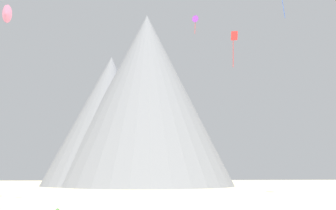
% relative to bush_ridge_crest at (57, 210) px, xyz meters
% --- Properties ---
extents(bush_ridge_crest, '(1.68, 1.68, 0.49)m').
position_rel_bush_ridge_crest_xyz_m(bush_ridge_crest, '(0.00, 0.00, 0.00)').
color(bush_ridge_crest, '#386633').
rests_on(bush_ridge_crest, ground_plane).
extents(bush_far_left, '(2.63, 2.63, 0.49)m').
position_rel_bush_ridge_crest_xyz_m(bush_far_left, '(9.92, 3.08, -0.00)').
color(bush_far_left, '#568442').
rests_on(bush_far_left, ground_plane).
extents(rock_massif, '(73.50, 66.76, 54.84)m').
position_rel_bush_ridge_crest_xyz_m(rock_massif, '(12.38, 87.51, 25.08)').
color(rock_massif, slate).
rests_on(rock_massif, ground_plane).
extents(kite_pink_high, '(2.29, 2.37, 2.59)m').
position_rel_bush_ridge_crest_xyz_m(kite_pink_high, '(-9.96, 14.19, 26.55)').
color(kite_pink_high, pink).
extents(kite_violet_high, '(1.32, 1.10, 3.77)m').
position_rel_bush_ridge_crest_xyz_m(kite_violet_high, '(21.24, 31.60, 33.59)').
color(kite_violet_high, purple).
extents(kite_red_mid, '(0.93, 0.73, 5.54)m').
position_rel_bush_ridge_crest_xyz_m(kite_red_mid, '(23.39, 12.96, 23.59)').
color(kite_red_mid, red).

